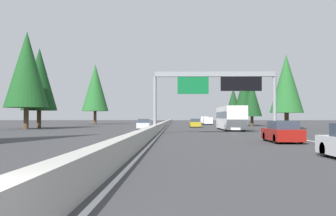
{
  "coord_description": "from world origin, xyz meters",
  "views": [
    {
      "loc": [
        -3.45,
        -1.86,
        1.7
      ],
      "look_at": [
        50.59,
        -0.73,
        3.06
      ],
      "focal_mm": 39.67,
      "sensor_mm": 36.0,
      "label": 1
    }
  ],
  "objects": [
    {
      "name": "shoulder_stripe_median",
      "position": [
        70.0,
        -0.25,
        0.01
      ],
      "size": [
        160.0,
        0.16,
        0.01
      ],
      "primitive_type": "cube",
      "color": "silver",
      "rests_on": "ground"
    },
    {
      "name": "conifer_left_far",
      "position": [
        87.15,
        17.96,
        9.0
      ],
      "size": [
        6.51,
        6.51,
        14.79
      ],
      "color": "#4C3823",
      "rests_on": "ground"
    },
    {
      "name": "conifer_right_distant",
      "position": [
        98.21,
        -17.63,
        5.92
      ],
      "size": [
        4.29,
        4.29,
        9.76
      ],
      "color": "#4C3823",
      "rests_on": "ground"
    },
    {
      "name": "shoulder_stripe_right",
      "position": [
        70.0,
        -11.52,
        0.01
      ],
      "size": [
        160.0,
        0.16,
        0.01
      ],
      "primitive_type": "cube",
      "color": "silver",
      "rests_on": "ground"
    },
    {
      "name": "oncoming_near",
      "position": [
        49.97,
        2.72,
        0.68
      ],
      "size": [
        4.4,
        1.8,
        1.47
      ],
      "rotation": [
        0.0,
        0.0,
        3.14
      ],
      "color": "silver",
      "rests_on": "ground"
    },
    {
      "name": "conifer_right_mid",
      "position": [
        67.58,
        -16.42,
        5.23
      ],
      "size": [
        3.79,
        3.79,
        8.61
      ],
      "color": "#4C3823",
      "rests_on": "ground"
    },
    {
      "name": "conifer_right_near",
      "position": [
        49.56,
        -17.63,
        6.49
      ],
      "size": [
        4.7,
        4.7,
        10.68
      ],
      "color": "#4C3823",
      "rests_on": "ground"
    },
    {
      "name": "minivan_distant_b",
      "position": [
        82.41,
        -9.22,
        0.95
      ],
      "size": [
        5.0,
        1.95,
        1.69
      ],
      "color": "white",
      "rests_on": "ground"
    },
    {
      "name": "conifer_right_far",
      "position": [
        72.82,
        -15.95,
        6.3
      ],
      "size": [
        4.56,
        4.56,
        10.37
      ],
      "color": "#4C3823",
      "rests_on": "ground"
    },
    {
      "name": "pickup_far_left",
      "position": [
        90.9,
        -9.18,
        0.91
      ],
      "size": [
        5.6,
        2.0,
        1.86
      ],
      "color": "white",
      "rests_on": "ground"
    },
    {
      "name": "sedan_far_center",
      "position": [
        21.94,
        -9.09,
        0.68
      ],
      "size": [
        4.4,
        1.8,
        1.47
      ],
      "color": "maroon",
      "rests_on": "ground"
    },
    {
      "name": "median_barrier",
      "position": [
        80.0,
        0.3,
        0.45
      ],
      "size": [
        180.0,
        0.56,
        0.9
      ],
      "primitive_type": "cube",
      "color": "#ADAAA3",
      "rests_on": "ground"
    },
    {
      "name": "ground_plane",
      "position": [
        60.0,
        0.0,
        0.0
      ],
      "size": [
        320.0,
        320.0,
        0.0
      ],
      "primitive_type": "plane",
      "color": "#38383A"
    },
    {
      "name": "sign_gantry_overhead",
      "position": [
        34.73,
        -6.04,
        5.09
      ],
      "size": [
        0.5,
        12.68,
        6.4
      ],
      "color": "gray",
      "rests_on": "ground"
    },
    {
      "name": "sedan_near_center",
      "position": [
        60.16,
        -5.17,
        0.68
      ],
      "size": [
        4.4,
        1.8,
        1.47
      ],
      "color": "#AD931E",
      "rests_on": "ground"
    },
    {
      "name": "conifer_left_mid",
      "position": [
        54.95,
        19.86,
        7.77
      ],
      "size": [
        5.62,
        5.62,
        12.78
      ],
      "color": "#4C3823",
      "rests_on": "ground"
    },
    {
      "name": "conifer_left_near",
      "position": [
        49.12,
        19.54,
        8.58
      ],
      "size": [
        6.21,
        6.21,
        14.1
      ],
      "color": "#4C3823",
      "rests_on": "ground"
    },
    {
      "name": "bus_distant_a",
      "position": [
        46.17,
        -9.15,
        1.72
      ],
      "size": [
        11.5,
        2.55,
        3.1
      ],
      "color": "white",
      "rests_on": "ground"
    }
  ]
}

